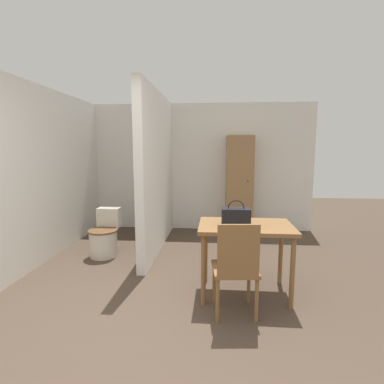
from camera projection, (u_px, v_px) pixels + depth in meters
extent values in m
plane|color=#4C3D30|center=(147.00, 352.00, 2.41)|extent=(16.00, 16.00, 0.00)
cube|color=white|center=(190.00, 167.00, 6.04)|extent=(4.82, 0.12, 2.50)
cube|color=white|center=(41.00, 175.00, 4.27)|extent=(0.12, 4.80, 2.50)
cube|color=white|center=(158.00, 172.00, 4.84)|extent=(0.12, 2.37, 2.50)
cube|color=brown|center=(246.00, 226.00, 3.28)|extent=(1.02, 0.69, 0.04)
cylinder|color=brown|center=(203.00, 270.00, 3.09)|extent=(0.05, 0.05, 0.76)
cylinder|color=brown|center=(292.00, 273.00, 3.02)|extent=(0.05, 0.05, 0.76)
cylinder|color=brown|center=(205.00, 251.00, 3.65)|extent=(0.05, 0.05, 0.76)
cylinder|color=brown|center=(281.00, 254.00, 3.57)|extent=(0.05, 0.05, 0.76)
cube|color=brown|center=(235.00, 269.00, 2.93)|extent=(0.46, 0.46, 0.04)
cube|color=brown|center=(238.00, 250.00, 2.70)|extent=(0.38, 0.07, 0.48)
cylinder|color=brown|center=(214.00, 283.00, 3.15)|extent=(0.04, 0.04, 0.43)
cylinder|color=brown|center=(249.00, 283.00, 3.15)|extent=(0.04, 0.04, 0.43)
cylinder|color=brown|center=(217.00, 301.00, 2.78)|extent=(0.04, 0.04, 0.43)
cylinder|color=brown|center=(257.00, 301.00, 2.79)|extent=(0.04, 0.04, 0.43)
cylinder|color=silver|center=(103.00, 244.00, 4.53)|extent=(0.41, 0.41, 0.39)
cylinder|color=brown|center=(103.00, 231.00, 4.51)|extent=(0.44, 0.44, 0.02)
cube|color=silver|center=(109.00, 217.00, 4.76)|extent=(0.35, 0.18, 0.31)
cube|color=black|center=(236.00, 217.00, 3.24)|extent=(0.31, 0.17, 0.19)
torus|color=black|center=(236.00, 208.00, 3.23)|extent=(0.18, 0.01, 0.18)
cube|color=#997047|center=(239.00, 185.00, 5.75)|extent=(0.51, 0.35, 1.87)
sphere|color=black|center=(248.00, 181.00, 5.53)|extent=(0.02, 0.02, 0.02)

